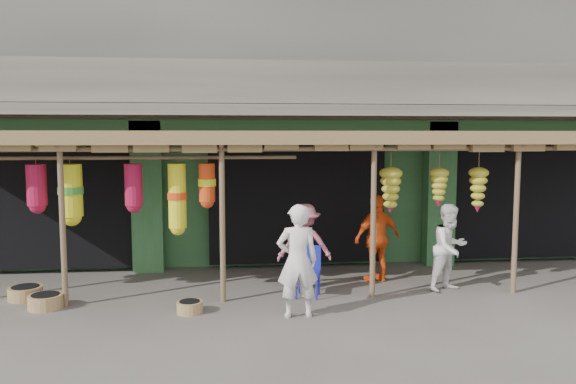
{
  "coord_description": "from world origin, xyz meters",
  "views": [
    {
      "loc": [
        -1.38,
        -9.25,
        2.72
      ],
      "look_at": [
        -0.3,
        1.0,
        1.68
      ],
      "focal_mm": 35.0,
      "sensor_mm": 36.0,
      "label": 1
    }
  ],
  "objects": [
    {
      "name": "person_right",
      "position": [
        2.45,
        0.06,
        0.77
      ],
      "size": [
        0.92,
        0.84,
        1.53
      ],
      "primitive_type": "imported",
      "rotation": [
        0.0,
        0.0,
        0.43
      ],
      "color": "white",
      "rests_on": "ground"
    },
    {
      "name": "person_vendor",
      "position": [
        1.34,
        0.78,
        0.82
      ],
      "size": [
        1.04,
        0.7,
        1.63
      ],
      "primitive_type": "imported",
      "rotation": [
        0.0,
        0.0,
        3.48
      ],
      "color": "#ED5216",
      "rests_on": "ground"
    },
    {
      "name": "person_front",
      "position": [
        -0.38,
        -1.09,
        0.85
      ],
      "size": [
        0.64,
        0.43,
        1.71
      ],
      "primitive_type": "imported",
      "rotation": [
        0.0,
        0.0,
        3.18
      ],
      "color": "white",
      "rests_on": "ground"
    },
    {
      "name": "ground",
      "position": [
        0.0,
        0.0,
        0.0
      ],
      "size": [
        80.0,
        80.0,
        0.0
      ],
      "primitive_type": "plane",
      "color": "#514C47",
      "rests_on": "ground"
    },
    {
      "name": "basket_mid",
      "position": [
        -4.78,
        0.28,
        0.11
      ],
      "size": [
        0.69,
        0.69,
        0.21
      ],
      "primitive_type": "cylinder",
      "rotation": [
        0.0,
        0.0,
        -0.31
      ],
      "color": "olive",
      "rests_on": "ground"
    },
    {
      "name": "building",
      "position": [
        -0.0,
        4.87,
        3.37
      ],
      "size": [
        16.4,
        6.8,
        7.0
      ],
      "color": "gray",
      "rests_on": "ground"
    },
    {
      "name": "awning",
      "position": [
        -0.17,
        0.8,
        2.57
      ],
      "size": [
        14.0,
        2.7,
        2.79
      ],
      "color": "brown",
      "rests_on": "ground"
    },
    {
      "name": "basket_left",
      "position": [
        -4.28,
        -0.29,
        0.11
      ],
      "size": [
        0.58,
        0.58,
        0.22
      ],
      "primitive_type": "cylinder",
      "rotation": [
        0.0,
        0.0,
        -0.1
      ],
      "color": "brown",
      "rests_on": "ground"
    },
    {
      "name": "person_shopper",
      "position": [
        -0.06,
        0.52,
        0.75
      ],
      "size": [
        0.98,
        0.57,
        1.51
      ],
      "primitive_type": "imported",
      "rotation": [
        0.0,
        0.0,
        3.13
      ],
      "color": "#CF6E7F",
      "rests_on": "ground"
    },
    {
      "name": "blue_chair",
      "position": [
        -0.06,
        -0.0,
        0.47
      ],
      "size": [
        0.5,
        0.51,
        0.85
      ],
      "rotation": [
        0.0,
        0.0,
        -0.27
      ],
      "color": "#181F9E",
      "rests_on": "ground"
    },
    {
      "name": "basket_right",
      "position": [
        -2.01,
        -0.75,
        0.09
      ],
      "size": [
        0.48,
        0.48,
        0.18
      ],
      "primitive_type": "cylinder",
      "rotation": [
        0.0,
        0.0,
        -0.23
      ],
      "color": "#997347",
      "rests_on": "ground"
    }
  ]
}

